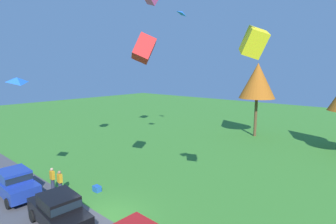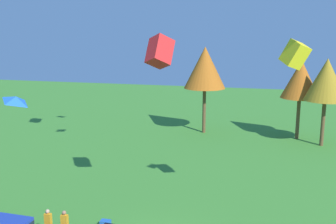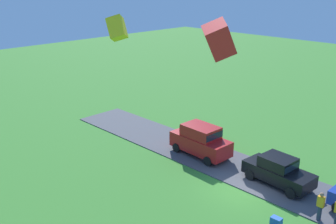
{
  "view_description": "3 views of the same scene",
  "coord_description": "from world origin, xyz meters",
  "views": [
    {
      "loc": [
        11.76,
        -8.1,
        8.36
      ],
      "look_at": [
        -0.89,
        6.43,
        5.3
      ],
      "focal_mm": 28.0,
      "sensor_mm": 36.0,
      "label": 1
    },
    {
      "loc": [
        5.23,
        -17.25,
        10.83
      ],
      "look_at": [
        -0.92,
        6.58,
        5.77
      ],
      "focal_mm": 42.0,
      "sensor_mm": 36.0,
      "label": 2
    },
    {
      "loc": [
        -11.8,
        18.28,
        12.44
      ],
      "look_at": [
        1.73,
        4.74,
        5.86
      ],
      "focal_mm": 42.0,
      "sensor_mm": 36.0,
      "label": 3
    }
  ],
  "objects": [
    {
      "name": "ground_plane",
      "position": [
        0.0,
        0.0,
        0.0
      ],
      "size": [
        120.0,
        120.0,
        0.0
      ],
      "primitive_type": "plane",
      "color": "#3D842D"
    },
    {
      "name": "car_sedan_near_entrance",
      "position": [
        -6.69,
        -2.42,
        1.04
      ],
      "size": [
        4.44,
        2.03,
        1.84
      ],
      "color": "#1E389E",
      "rests_on": "ground"
    },
    {
      "name": "car_sedan_by_flagpole",
      "position": [
        -1.11,
        -2.17,
        1.04
      ],
      "size": [
        4.52,
        2.21,
        1.84
      ],
      "color": "black",
      "rests_on": "ground"
    },
    {
      "name": "person_on_lawn",
      "position": [
        -5.64,
        -0.37,
        0.88
      ],
      "size": [
        0.36,
        0.24,
        1.71
      ],
      "color": "#2D334C",
      "rests_on": "ground"
    },
    {
      "name": "person_watching_sky",
      "position": [
        -4.73,
        -0.29,
        0.88
      ],
      "size": [
        0.36,
        0.24,
        1.71
      ],
      "color": "#2D334C",
      "rests_on": "ground"
    },
    {
      "name": "tree_far_left",
      "position": [
        -1.38,
        24.03,
        7.06
      ],
      "size": [
        4.4,
        4.4,
        9.29
      ],
      "color": "brown",
      "rests_on": "ground"
    },
    {
      "name": "cooler_box",
      "position": [
        -3.28,
        1.62,
        0.2
      ],
      "size": [
        0.56,
        0.4,
        0.4
      ],
      "primitive_type": "cube",
      "color": "blue",
      "rests_on": "ground"
    },
    {
      "name": "kite_diamond_high_left",
      "position": [
        -6.93,
        15.84,
        14.67
      ],
      "size": [
        1.27,
        1.27,
        0.66
      ],
      "primitive_type": "pyramid",
      "rotation": [
        0.48,
        0.0,
        2.32
      ],
      "color": "blue"
    },
    {
      "name": "kite_box_over_trees",
      "position": [
        -0.68,
        3.84,
        9.74
      ],
      "size": [
        1.59,
        2.05,
        2.04
      ],
      "primitive_type": "cube",
      "rotation": [
        0.43,
        0.3,
        2.46
      ],
      "color": "red"
    },
    {
      "name": "kite_diamond_low_drifter",
      "position": [
        -5.81,
        -1.99,
        7.8
      ],
      "size": [
        1.12,
        1.02,
        0.57
      ],
      "primitive_type": "pyramid",
      "rotation": [
        0.3,
        0.0,
        1.5
      ],
      "color": "blue"
    },
    {
      "name": "kite_box_trailing_tail",
      "position": [
        6.48,
        4.15,
        9.67
      ],
      "size": [
        1.65,
        1.34,
        1.66
      ],
      "primitive_type": "cube",
      "rotation": [
        0.38,
        0.3,
        0.73
      ],
      "color": "yellow"
    }
  ]
}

